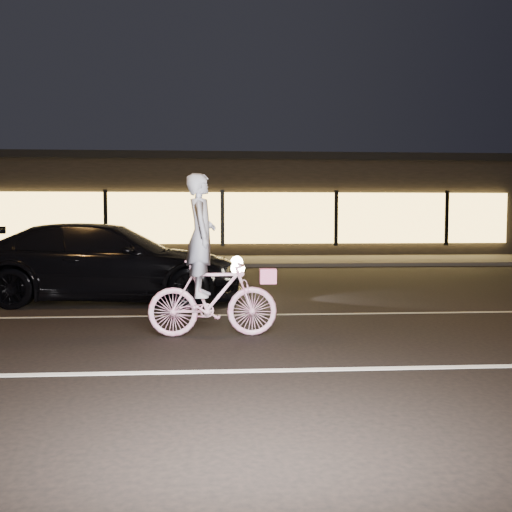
{
  "coord_description": "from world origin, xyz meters",
  "views": [
    {
      "loc": [
        -0.22,
        -7.54,
        1.67
      ],
      "look_at": [
        0.34,
        0.6,
        1.1
      ],
      "focal_mm": 40.0,
      "sensor_mm": 36.0,
      "label": 1
    }
  ],
  "objects": [
    {
      "name": "sedan",
      "position": [
        -2.36,
        3.78,
        0.77
      ],
      "size": [
        5.36,
        2.26,
        1.54
      ],
      "rotation": [
        0.0,
        0.0,
        1.55
      ],
      "color": "black",
      "rests_on": "ground"
    },
    {
      "name": "lane_stripe_near",
      "position": [
        0.0,
        -1.5,
        0.0
      ],
      "size": [
        60.0,
        0.12,
        0.01
      ],
      "primitive_type": "cube",
      "color": "silver",
      "rests_on": "ground"
    },
    {
      "name": "cyclist",
      "position": [
        -0.32,
        0.31,
        0.8
      ],
      "size": [
        1.79,
        0.62,
        2.25
      ],
      "rotation": [
        0.0,
        0.0,
        1.57
      ],
      "color": "#D7428A",
      "rests_on": "ground"
    },
    {
      "name": "ground",
      "position": [
        0.0,
        0.0,
        0.0
      ],
      "size": [
        90.0,
        90.0,
        0.0
      ],
      "primitive_type": "plane",
      "color": "black",
      "rests_on": "ground"
    },
    {
      "name": "lane_stripe_far",
      "position": [
        0.0,
        2.0,
        0.0
      ],
      "size": [
        60.0,
        0.1,
        0.01
      ],
      "primitive_type": "cube",
      "color": "gray",
      "rests_on": "ground"
    },
    {
      "name": "sidewalk",
      "position": [
        0.0,
        13.0,
        0.06
      ],
      "size": [
        30.0,
        4.0,
        0.12
      ],
      "primitive_type": "cube",
      "color": "#383533",
      "rests_on": "ground"
    },
    {
      "name": "storefront",
      "position": [
        0.0,
        18.97,
        2.15
      ],
      "size": [
        25.4,
        8.42,
        4.2
      ],
      "color": "black",
      "rests_on": "ground"
    }
  ]
}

